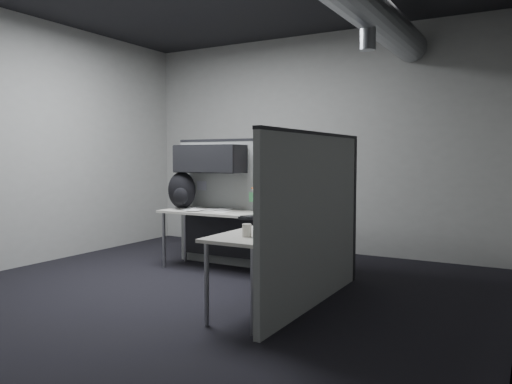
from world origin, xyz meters
The scene contains 12 objects.
room centered at (0.56, 0.00, 2.10)m, with size 5.62×5.62×3.22m.
partition_back centered at (-0.25, 1.23, 1.00)m, with size 2.44×0.42×1.63m.
partition_right centered at (1.10, 0.22, 0.82)m, with size 0.07×2.23×1.63m.
desk centered at (0.15, 0.70, 0.61)m, with size 2.31×2.11×0.73m.
monitor centered at (0.67, 0.93, 1.01)m, with size 0.65×0.65×0.53m.
keyboard centered at (0.29, 0.61, 0.75)m, with size 0.33×0.48×0.04m.
mouse centered at (0.76, 0.34, 0.75)m, with size 0.28×0.28×0.05m.
phone centered at (0.81, -0.10, 0.77)m, with size 0.20×0.22×0.10m.
bottles centered at (0.92, -0.48, 0.76)m, with size 0.12×0.17×0.07m.
cup centered at (0.80, -0.53, 0.78)m, with size 0.08×0.08×0.11m, color beige.
papers centered at (-0.72, 1.02, 0.74)m, with size 0.74×0.50×0.02m.
backpack centered at (-1.09, 1.01, 0.96)m, with size 0.44×0.40×0.48m.
Camera 1 is at (2.90, -4.10, 1.40)m, focal length 35.00 mm.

